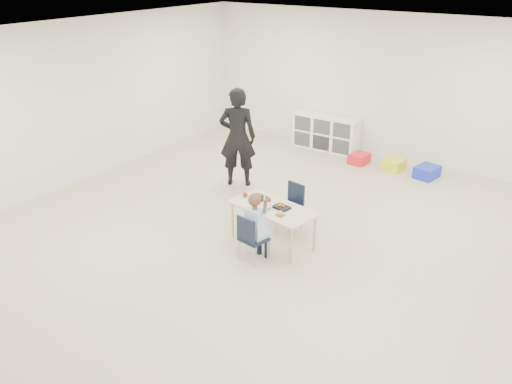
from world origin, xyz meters
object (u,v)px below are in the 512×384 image
Objects in this scene: cubby_shelf at (326,133)px; adult at (238,137)px; chair_near at (254,238)px; table at (273,225)px; child at (254,225)px.

adult is at bearing -98.28° from cubby_shelf.
table is at bearing 105.91° from chair_near.
chair_near is at bearing -74.09° from table.
cubby_shelf reaches higher than table.
table is at bearing -72.19° from cubby_shelf.
child is at bearing 101.09° from adult.
table is 0.76× the size of adult.
cubby_shelf is (-1.36, 4.60, 0.01)m from chair_near.
adult is (-1.74, 2.02, 0.53)m from chair_near.
adult is (-1.68, 1.48, 0.58)m from table.
adult reaches higher than table.
chair_near is at bearing 101.09° from adult.
adult reaches higher than child.
adult reaches higher than cubby_shelf.
cubby_shelf is 2.66m from adult.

